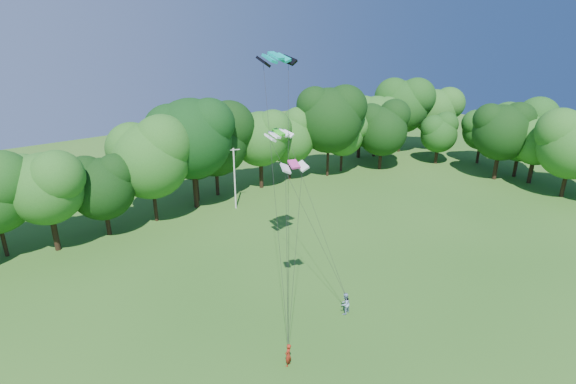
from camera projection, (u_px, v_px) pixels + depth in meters
utility_pole at (235, 178)px, 52.17m from camera, size 1.43×0.53×7.36m
kite_flyer_left at (288, 355)px, 28.68m from camera, size 0.70×0.62×1.62m
kite_flyer_right at (345, 304)px, 33.82m from camera, size 0.98×0.84×1.74m
kite_teal at (276, 56)px, 31.50m from camera, size 2.94×1.47×0.56m
kite_green at (279, 132)px, 36.35m from camera, size 2.61×1.50×0.47m
kite_pink at (294, 164)px, 28.85m from camera, size 1.92×1.22×0.42m
tree_back_center at (191, 132)px, 50.60m from camera, size 10.09×10.09×14.68m
tree_back_east at (360, 119)px, 71.47m from camera, size 6.92×6.92×10.07m
tree_flank_east at (524, 123)px, 61.77m from camera, size 8.54×8.54×12.42m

